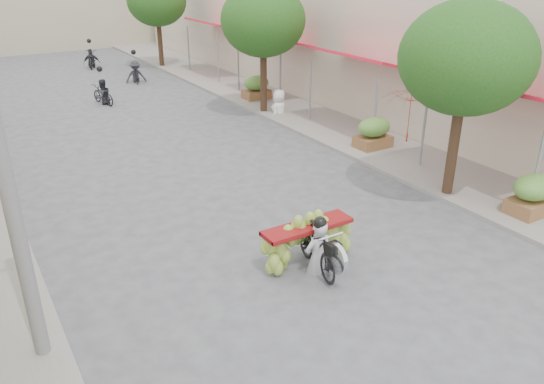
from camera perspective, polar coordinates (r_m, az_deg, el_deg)
The scene contains 15 objects.
ground at distance 9.78m, azimuth 14.53°, elevation -15.73°, with size 120.00×120.00×0.00m, color #58595E.
sidewalk_right at distance 24.46m, azimuth 1.16°, elevation 9.66°, with size 4.00×60.00×0.12m, color gray.
shophouse_row_right at distance 26.17m, azimuth 12.12°, elevation 16.66°, with size 9.77×40.00×6.00m.
street_tree_near at distance 14.52m, azimuth 20.18°, elevation 13.32°, with size 3.40×3.40×5.25m.
street_tree_mid at distance 22.13m, azimuth -0.96°, elevation 17.94°, with size 3.40×3.40×5.25m.
street_tree_far at distance 32.99m, azimuth -12.30°, elevation 19.45°, with size 3.40×3.40×5.25m.
produce_crate_near at distance 14.88m, azimuth 26.33°, elevation 0.06°, with size 1.20×0.88×1.16m.
produce_crate_mid at distance 18.46m, azimuth 10.89°, elevation 6.53°, with size 1.20×0.88×1.16m.
produce_crate_far at distance 24.73m, azimuth -1.70°, elevation 11.38°, with size 1.20×0.88×1.16m.
banana_motorbike at distance 11.20m, azimuth 4.51°, elevation -4.95°, with size 2.20×1.92×2.18m.
market_umbrella at distance 16.93m, azimuth 14.99°, elevation 10.68°, with size 2.34×2.34×1.70m.
pedestrian at distance 22.31m, azimuth 0.78°, elevation 10.97°, with size 1.11×0.97×1.93m.
bg_motorbike_a at distance 25.32m, azimuth -17.84°, elevation 10.66°, with size 0.93×1.62×1.95m.
bg_motorbike_b at distance 29.40m, azimuth -14.54°, elevation 12.98°, with size 1.14×1.63×1.95m.
bg_motorbike_c at distance 34.19m, azimuth -18.91°, elevation 13.79°, with size 1.18×1.85×1.95m.
Camera 1 is at (-5.80, -4.94, 6.13)m, focal length 35.00 mm.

